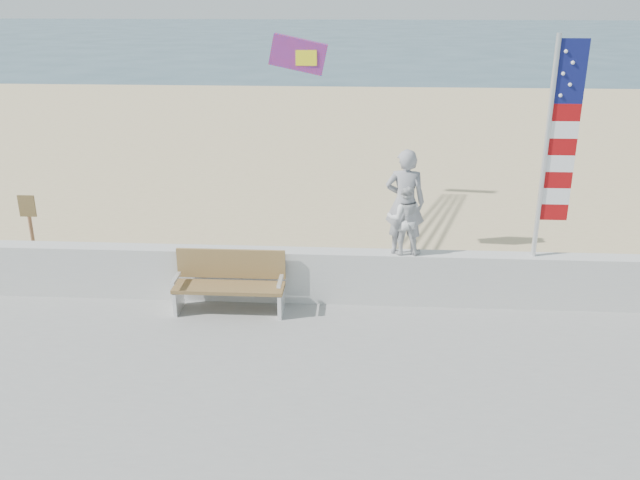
# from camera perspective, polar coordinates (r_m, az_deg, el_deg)

# --- Properties ---
(ground) EXTENTS (220.00, 220.00, 0.00)m
(ground) POSITION_cam_1_polar(r_m,az_deg,el_deg) (9.98, -1.81, -10.93)
(ground) COLOR #2D4C5B
(ground) RESTS_ON ground
(sand) EXTENTS (90.00, 40.00, 0.08)m
(sand) POSITION_cam_1_polar(r_m,az_deg,el_deg) (18.24, 0.75, 4.11)
(sand) COLOR #CEB889
(sand) RESTS_ON ground
(seawall) EXTENTS (30.00, 0.35, 0.90)m
(seawall) POSITION_cam_1_polar(r_m,az_deg,el_deg) (11.46, -0.94, -3.00)
(seawall) COLOR silver
(seawall) RESTS_ON boardwalk
(adult) EXTENTS (0.67, 0.48, 1.75)m
(adult) POSITION_cam_1_polar(r_m,az_deg,el_deg) (10.99, 7.16, 3.17)
(adult) COLOR gray
(adult) RESTS_ON seawall
(child) EXTENTS (0.59, 0.46, 1.19)m
(child) POSITION_cam_1_polar(r_m,az_deg,el_deg) (11.07, 7.13, 1.79)
(child) COLOR silver
(child) RESTS_ON seawall
(bench) EXTENTS (1.80, 0.57, 1.00)m
(bench) POSITION_cam_1_polar(r_m,az_deg,el_deg) (11.19, -7.61, -3.47)
(bench) COLOR olive
(bench) RESTS_ON boardwalk
(flag) EXTENTS (0.50, 0.08, 3.50)m
(flag) POSITION_cam_1_polar(r_m,az_deg,el_deg) (11.11, 19.19, 7.92)
(flag) COLOR silver
(flag) RESTS_ON seawall
(parafoil_kite) EXTENTS (1.07, 0.30, 0.73)m
(parafoil_kite) POSITION_cam_1_polar(r_m,az_deg,el_deg) (12.50, -1.72, 15.33)
(parafoil_kite) COLOR red
(parafoil_kite) RESTS_ON ground
(sign) EXTENTS (0.32, 0.07, 1.46)m
(sign) POSITION_cam_1_polar(r_m,az_deg,el_deg) (14.04, -23.21, 1.17)
(sign) COLOR #8E6444
(sign) RESTS_ON sand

